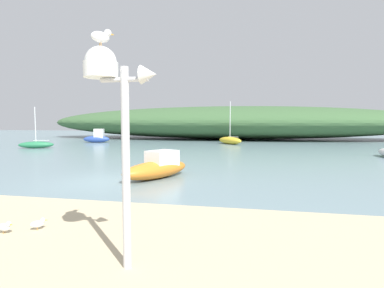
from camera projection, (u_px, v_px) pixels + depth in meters
name	position (u px, v px, depth m)	size (l,w,h in m)	color
ground_plane	(108.00, 181.00, 12.06)	(120.00, 120.00, 0.00)	gray
distant_hill	(230.00, 123.00, 41.36)	(51.39, 14.26, 4.35)	#3D6038
mast_structure	(110.00, 88.00, 4.37)	(1.07, 0.49, 3.21)	silver
seagull_on_radar	(101.00, 36.00, 4.36)	(0.27, 0.35, 0.26)	orange
sailboat_centre_water	(230.00, 140.00, 31.56)	(3.05, 3.19, 4.38)	gold
motorboat_far_right	(97.00, 138.00, 34.00)	(3.01, 1.47, 1.52)	#2D4C9E
motorboat_mid_channel	(158.00, 167.00, 12.72)	(2.58, 3.62, 1.12)	orange
sailboat_near_shore	(36.00, 145.00, 26.89)	(3.01, 1.92, 3.60)	#287A4C
seagull_mid_strand	(38.00, 223.00, 6.07)	(0.31, 0.24, 0.23)	orange
seagull_near_waterline	(5.00, 226.00, 5.87)	(0.36, 0.14, 0.25)	orange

